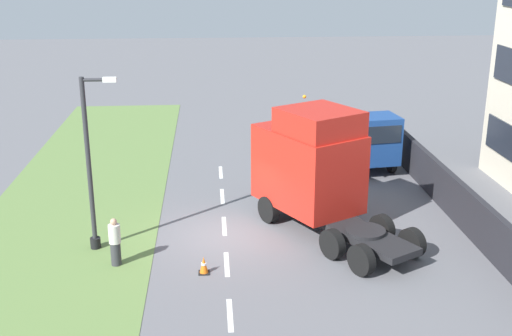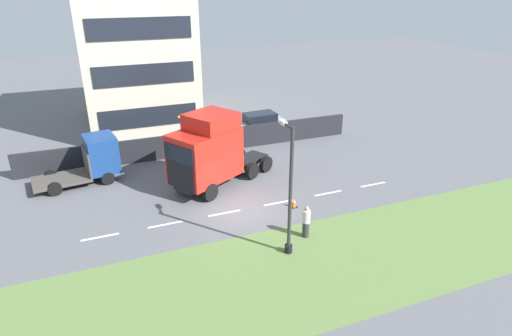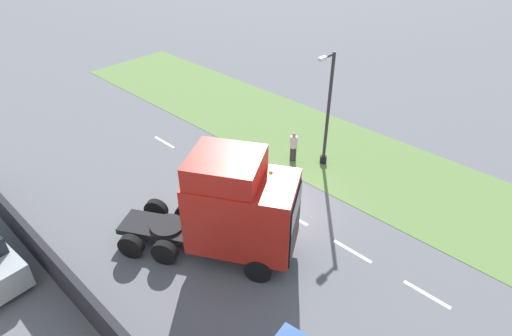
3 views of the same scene
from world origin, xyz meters
The scene contains 9 objects.
ground_plane centered at (0.00, 0.00, 0.00)m, with size 120.00×120.00×0.00m, color slate.
grass_verge centered at (-6.00, 0.00, 0.01)m, with size 7.00×44.00×0.01m.
lane_markings centered at (0.00, -0.70, 0.00)m, with size 0.16×17.80×0.00m.
boundary_wall centered at (9.00, 0.00, 0.83)m, with size 0.25×24.00×1.65m.
lorry_cab centered at (3.32, 0.74, 2.31)m, with size 5.61×7.22×4.73m.
flatbed_truck centered at (7.03, 7.00, 1.47)m, with size 2.90×5.31×2.81m.
lamp_post centered at (-4.50, -0.72, 2.75)m, with size 1.30×0.36×6.09m.
pedestrian centered at (-3.67, -2.08, 0.82)m, with size 0.39×0.39×1.67m.
traffic_cone_lead centered at (-0.76, -2.87, 0.28)m, with size 0.36×0.36×0.58m.
Camera 1 is at (-0.43, -21.65, 9.82)m, focal length 45.00 mm.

